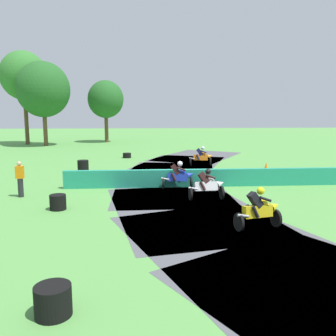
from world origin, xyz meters
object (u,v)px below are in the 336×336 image
(tire_stack_far, at_px, (53,301))
(traffic_cone, at_px, (266,166))
(tire_stack_near, at_px, (127,155))
(motorcycle_trailing_white, at_px, (207,185))
(motorcycle_fourth_yellow, at_px, (259,209))
(motorcycle_chase_blue, at_px, (179,176))
(motorcycle_lead_orange, at_px, (202,157))
(tire_stack_mid_a, at_px, (83,167))
(tire_stack_mid_b, at_px, (58,202))
(track_marshal, at_px, (20,179))

(tire_stack_far, xyz_separation_m, traffic_cone, (9.83, 16.73, -0.08))
(tire_stack_near, height_order, tire_stack_far, tire_stack_far)
(motorcycle_trailing_white, relative_size, motorcycle_fourth_yellow, 1.00)
(motorcycle_chase_blue, bearing_deg, tire_stack_near, 104.63)
(motorcycle_lead_orange, distance_m, tire_stack_mid_a, 8.21)
(motorcycle_fourth_yellow, bearing_deg, tire_stack_mid_b, 159.07)
(motorcycle_fourth_yellow, bearing_deg, motorcycle_trailing_white, 104.11)
(tire_stack_far, distance_m, track_marshal, 10.57)
(motorcycle_chase_blue, height_order, tire_stack_near, motorcycle_chase_blue)
(motorcycle_lead_orange, bearing_deg, track_marshal, -138.12)
(motorcycle_chase_blue, height_order, motorcycle_trailing_white, motorcycle_chase_blue)
(motorcycle_chase_blue, distance_m, motorcycle_trailing_white, 2.41)
(track_marshal, xyz_separation_m, traffic_cone, (13.67, 6.90, -0.60))
(motorcycle_fourth_yellow, bearing_deg, tire_stack_far, -138.95)
(motorcycle_chase_blue, bearing_deg, motorcycle_fourth_yellow, -71.46)
(motorcycle_lead_orange, relative_size, tire_stack_mid_a, 2.14)
(tire_stack_mid_a, height_order, tire_stack_far, tire_stack_mid_a)
(tire_stack_near, relative_size, traffic_cone, 1.53)
(motorcycle_chase_blue, height_order, track_marshal, track_marshal)
(motorcycle_lead_orange, xyz_separation_m, track_marshal, (-9.60, -8.61, 0.16))
(motorcycle_lead_orange, distance_m, motorcycle_trailing_white, 9.61)
(traffic_cone, bearing_deg, tire_stack_near, 146.14)
(motorcycle_fourth_yellow, bearing_deg, track_marshal, 151.91)
(tire_stack_mid_b, bearing_deg, track_marshal, 133.97)
(traffic_cone, bearing_deg, tire_stack_mid_b, -141.49)
(tire_stack_near, bearing_deg, motorcycle_trailing_white, -73.48)
(motorcycle_trailing_white, height_order, motorcycle_fourth_yellow, motorcycle_fourth_yellow)
(tire_stack_near, height_order, tire_stack_mid_b, tire_stack_mid_b)
(motorcycle_fourth_yellow, xyz_separation_m, traffic_cone, (4.28, 11.91, -0.44))
(motorcycle_chase_blue, height_order, tire_stack_far, motorcycle_chase_blue)
(motorcycle_lead_orange, bearing_deg, motorcycle_chase_blue, -107.44)
(motorcycle_trailing_white, height_order, tire_stack_mid_a, motorcycle_trailing_white)
(motorcycle_fourth_yellow, xyz_separation_m, tire_stack_near, (-5.24, 18.30, -0.46))
(tire_stack_mid_b, xyz_separation_m, track_marshal, (-2.17, 2.25, 0.52))
(tire_stack_mid_b, bearing_deg, traffic_cone, 38.51)
(tire_stack_near, bearing_deg, motorcycle_lead_orange, -40.60)
(tire_stack_mid_a, distance_m, tire_stack_far, 16.19)
(tire_stack_mid_a, bearing_deg, traffic_cone, 3.28)
(motorcycle_fourth_yellow, relative_size, tire_stack_mid_b, 2.63)
(traffic_cone, bearing_deg, motorcycle_fourth_yellow, -109.78)
(motorcycle_chase_blue, distance_m, tire_stack_far, 11.61)
(motorcycle_fourth_yellow, bearing_deg, motorcycle_lead_orange, 89.08)
(tire_stack_far, xyz_separation_m, track_marshal, (-3.84, 9.84, 0.52))
(motorcycle_lead_orange, distance_m, traffic_cone, 4.43)
(tire_stack_near, xyz_separation_m, tire_stack_mid_b, (-1.97, -15.54, 0.10))
(tire_stack_mid_b, bearing_deg, motorcycle_trailing_white, 12.08)
(tire_stack_mid_a, xyz_separation_m, track_marshal, (-1.76, -6.22, 0.42))
(track_marshal, bearing_deg, tire_stack_mid_a, 74.21)
(motorcycle_trailing_white, bearing_deg, tire_stack_near, 106.52)
(motorcycle_lead_orange, relative_size, motorcycle_fourth_yellow, 1.02)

